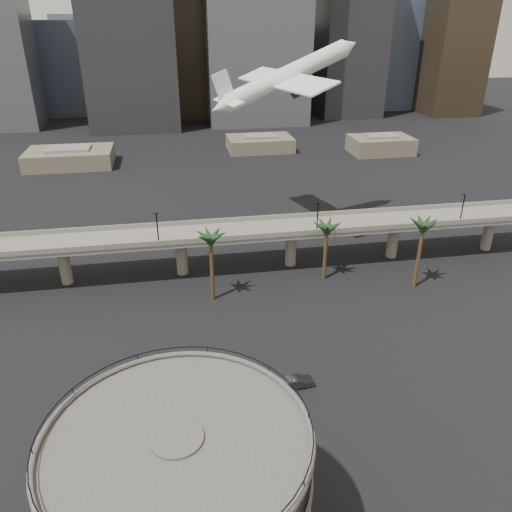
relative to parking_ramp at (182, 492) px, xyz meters
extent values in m
plane|color=black|center=(13.00, 4.00, -9.84)|extent=(700.00, 700.00, 0.00)
cylinder|color=#474542|center=(0.00, 0.00, -1.84)|extent=(4.40, 4.40, 16.50)
cylinder|color=#474542|center=(0.00, 0.00, -2.06)|extent=(22.00, 22.00, 0.45)
torus|color=#474542|center=(0.00, 0.00, -1.59)|extent=(22.20, 22.20, 0.50)
torus|color=black|center=(0.00, 0.00, -0.79)|extent=(21.80, 21.80, 0.10)
cylinder|color=#474542|center=(0.00, 0.00, 1.94)|extent=(22.00, 22.00, 0.45)
torus|color=#474542|center=(0.00, 0.00, 2.41)|extent=(22.20, 22.20, 0.50)
torus|color=black|center=(0.00, 0.00, 3.21)|extent=(21.80, 21.80, 0.10)
cylinder|color=#474542|center=(0.00, 0.00, 5.94)|extent=(22.00, 22.00, 0.45)
torus|color=#474542|center=(0.00, 0.00, 6.41)|extent=(22.20, 22.20, 0.50)
torus|color=black|center=(0.00, 0.00, 7.21)|extent=(21.80, 21.80, 0.10)
cube|color=slate|center=(13.00, 59.00, -1.84)|extent=(130.00, 9.00, 0.90)
cube|color=slate|center=(13.00, 54.50, -0.94)|extent=(130.00, 0.30, 1.00)
cube|color=slate|center=(13.00, 63.50, -0.94)|extent=(130.00, 0.30, 1.00)
cylinder|color=slate|center=(-20.00, 59.00, -6.04)|extent=(2.20, 2.20, 8.00)
cylinder|color=slate|center=(2.00, 59.00, -6.04)|extent=(2.20, 2.20, 8.00)
cylinder|color=slate|center=(24.00, 59.00, -6.04)|extent=(2.20, 2.20, 8.00)
cylinder|color=slate|center=(46.00, 59.00, -6.04)|extent=(2.20, 2.20, 8.00)
cylinder|color=slate|center=(68.00, 59.00, -6.04)|extent=(2.20, 2.20, 8.00)
cylinder|color=black|center=(-2.00, 55.00, 1.66)|extent=(0.24, 0.24, 6.00)
cylinder|color=black|center=(28.00, 55.00, 1.66)|extent=(0.24, 0.24, 6.00)
cylinder|color=black|center=(58.00, 55.00, 1.66)|extent=(0.24, 0.24, 6.00)
cylinder|color=#4D3B21|center=(7.00, 48.00, -3.76)|extent=(0.70, 0.70, 12.15)
ellipsoid|color=#193317|center=(7.00, 48.00, 2.71)|extent=(4.40, 4.40, 2.00)
cylinder|color=#4D3B21|center=(29.00, 52.00, -4.44)|extent=(0.70, 0.70, 10.80)
ellipsoid|color=#193317|center=(29.00, 52.00, 1.36)|extent=(4.40, 4.40, 2.00)
cylinder|color=#4D3B21|center=(45.00, 46.00, -3.54)|extent=(0.70, 0.70, 12.60)
ellipsoid|color=#193317|center=(45.00, 46.00, 3.16)|extent=(4.40, 4.40, 2.00)
cube|color=#655C4A|center=(-32.00, 144.00, -7.09)|extent=(28.00, 18.00, 5.50)
cube|color=slate|center=(-32.00, 144.00, -3.94)|extent=(14.00, 9.00, 0.80)
cube|color=#655C4A|center=(35.00, 154.00, -7.34)|extent=(24.00, 16.00, 5.00)
cube|color=slate|center=(35.00, 154.00, -4.44)|extent=(12.00, 8.00, 0.80)
cube|color=#655C4A|center=(78.00, 142.00, -6.84)|extent=(22.00, 15.00, 6.00)
cube|color=slate|center=(78.00, 142.00, -3.44)|extent=(11.00, 7.50, 0.80)
cube|color=#3C475D|center=(-42.00, 249.00, 12.13)|extent=(30.00, 30.00, 43.94)
cube|color=slate|center=(-42.00, 249.00, 35.30)|extent=(16.50, 16.50, 2.40)
cube|color=black|center=(-12.00, 204.00, 40.51)|extent=(38.00, 30.00, 100.69)
cube|color=#2D2419|center=(18.00, 229.00, 31.36)|extent=(28.00, 26.00, 82.38)
cube|color=#83745B|center=(68.00, 244.00, 9.39)|extent=(24.00, 24.00, 38.44)
cube|color=slate|center=(68.00, 244.00, 29.81)|extent=(13.20, 13.20, 2.40)
cube|color=black|center=(91.00, 219.00, 33.64)|extent=(30.00, 28.00, 86.96)
cube|color=#3C475D|center=(118.00, 239.00, 22.20)|extent=(34.00, 30.00, 64.07)
cube|color=#2D2419|center=(143.00, 214.00, 16.71)|extent=(26.00, 26.00, 53.09)
cube|color=#83745B|center=(31.00, 264.00, 7.56)|extent=(22.00, 22.00, 34.78)
cube|color=slate|center=(31.00, 264.00, 26.15)|extent=(12.10, 12.10, 2.40)
cylinder|color=white|center=(26.28, 75.79, 25.31)|extent=(28.53, 11.86, 13.04)
cone|color=white|center=(40.83, 80.18, 30.57)|extent=(5.53, 4.92, 4.72)
cone|color=white|center=(11.74, 71.40, 20.04)|extent=(5.28, 4.48, 4.33)
cube|color=white|center=(25.54, 75.57, 24.38)|extent=(15.20, 31.67, 2.55)
cube|color=white|center=(13.48, 71.93, 21.11)|extent=(5.33, 10.64, 1.06)
cube|color=white|center=(12.57, 71.66, 23.86)|extent=(4.90, 1.79, 6.48)
cylinder|color=#232227|center=(24.82, 81.31, 23.18)|extent=(5.19, 3.37, 3.39)
cylinder|color=#232227|center=(28.11, 70.38, 23.18)|extent=(5.19, 3.37, 3.39)
imported|color=#CD541D|center=(2.74, 19.80, -9.03)|extent=(5.01, 2.76, 1.61)
imported|color=#242228|center=(16.08, 22.41, -9.02)|extent=(5.07, 2.17, 1.63)
camera|label=1|loc=(1.16, -30.04, 36.80)|focal=35.00mm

